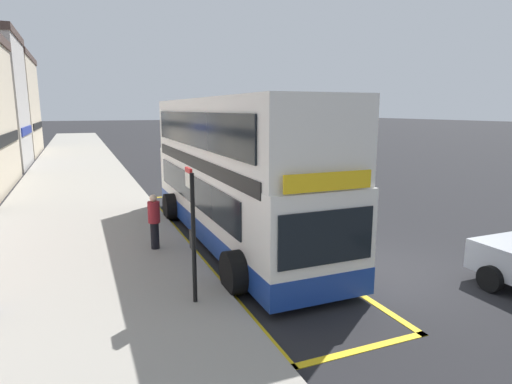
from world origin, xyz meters
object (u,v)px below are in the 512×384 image
parked_car_grey_distant (206,143)px  parked_car_teal_ahead (249,155)px  parked_car_grey_behind (224,148)px  double_decker_bus (232,175)px  pedestrian_waiting_near_sign (154,220)px  bus_stop_sign (192,225)px

parked_car_grey_distant → parked_car_teal_ahead: 12.44m
parked_car_grey_behind → parked_car_teal_ahead: 6.04m
double_decker_bus → pedestrian_waiting_near_sign: (-2.54, -0.52, -1.07)m
pedestrian_waiting_near_sign → parked_car_teal_ahead: bearing=60.3°
parked_car_grey_behind → bus_stop_sign: bearing=71.8°
double_decker_bus → parked_car_grey_behind: (7.08, 22.23, -1.26)m
double_decker_bus → parked_car_grey_distant: bearing=75.7°
double_decker_bus → parked_car_teal_ahead: bearing=66.6°
double_decker_bus → parked_car_teal_ahead: double_decker_bus is taller
bus_stop_sign → parked_car_grey_behind: bus_stop_sign is taller
double_decker_bus → bus_stop_sign: size_ratio=4.03×
parked_car_grey_behind → parked_car_grey_distant: 6.41m
parked_car_grey_behind → parked_car_grey_distant: same height
double_decker_bus → parked_car_grey_distant: double_decker_bus is taller
parked_car_grey_behind → pedestrian_waiting_near_sign: bearing=68.5°
double_decker_bus → parked_car_grey_distant: (7.31, 28.64, -1.26)m
bus_stop_sign → parked_car_grey_distant: 34.31m
double_decker_bus → parked_car_grey_behind: bearing=72.3°
bus_stop_sign → parked_car_grey_distant: size_ratio=0.66×
bus_stop_sign → pedestrian_waiting_near_sign: size_ratio=1.75×
parked_car_grey_distant → parked_car_grey_behind: bearing=-90.5°
bus_stop_sign → parked_car_teal_ahead: (9.35, 20.46, -0.97)m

